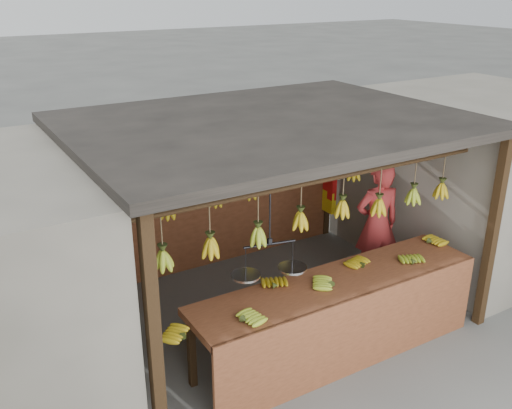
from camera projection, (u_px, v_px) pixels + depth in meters
ground at (268, 310)px, 7.03m from camera, size 80.00×80.00×0.00m
stall at (255, 150)px, 6.56m from camera, size 4.30×3.30×2.40m
neighbor_right at (478, 174)px, 8.32m from camera, size 3.00×3.00×2.30m
counter at (344, 303)px, 5.85m from camera, size 3.56×0.75×0.96m
hanging_bananas at (269, 187)px, 6.43m from camera, size 3.60×2.22×0.39m
balance_scale at (269, 268)px, 5.48m from camera, size 0.75×0.38×0.84m
vendor at (377, 224)px, 7.41m from camera, size 0.69×0.54×1.66m
bag_bundles at (330, 177)px, 8.66m from camera, size 0.08×0.26×1.13m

